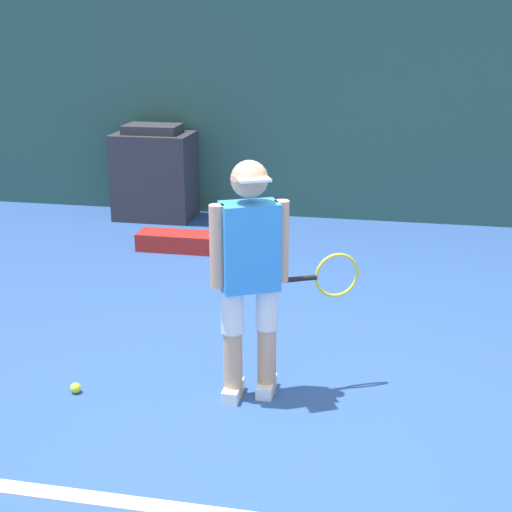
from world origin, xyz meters
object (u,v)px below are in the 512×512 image
(covered_chair, at_px, (155,174))
(equipment_bag, at_px, (178,241))
(tennis_player, at_px, (252,272))
(tennis_ball, at_px, (76,388))

(covered_chair, relative_size, equipment_bag, 1.33)
(equipment_bag, bearing_deg, tennis_player, -64.34)
(tennis_player, height_order, tennis_ball, tennis_player)
(tennis_player, height_order, equipment_bag, tennis_player)
(tennis_player, xyz_separation_m, tennis_ball, (-1.11, -0.20, -0.79))
(covered_chair, xyz_separation_m, equipment_bag, (0.63, -1.16, -0.44))
(covered_chair, distance_m, equipment_bag, 1.40)
(tennis_ball, height_order, equipment_bag, equipment_bag)
(tennis_player, relative_size, equipment_bag, 1.81)
(tennis_player, height_order, covered_chair, tennis_player)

